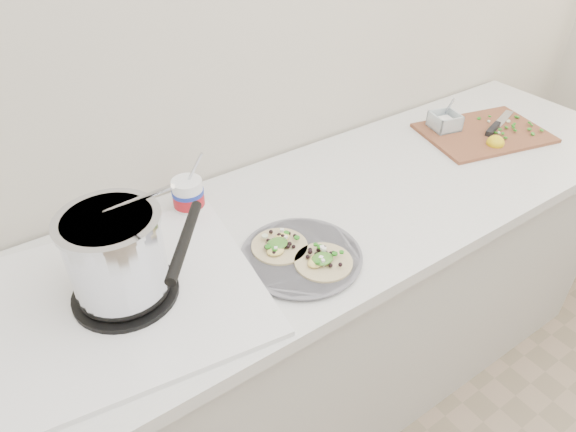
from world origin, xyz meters
TOP-DOWN VIEW (x-y plane):
  - counter at (0.00, 1.43)m, footprint 2.44×0.66m
  - stove at (-0.55, 1.40)m, footprint 0.65×0.61m
  - taco_plate at (-0.14, 1.28)m, footprint 0.31×0.31m
  - tub at (-0.28, 1.62)m, footprint 0.09×0.09m
  - cutboard at (0.77, 1.46)m, footprint 0.48×0.38m

SIDE VIEW (x-z plane):
  - counter at x=0.00m, z-range 0.00..0.90m
  - cutboard at x=0.77m, z-range 0.88..0.95m
  - taco_plate at x=-0.14m, z-range 0.90..0.94m
  - tub at x=-0.28m, z-range 0.87..1.06m
  - stove at x=-0.55m, z-range 0.85..1.13m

